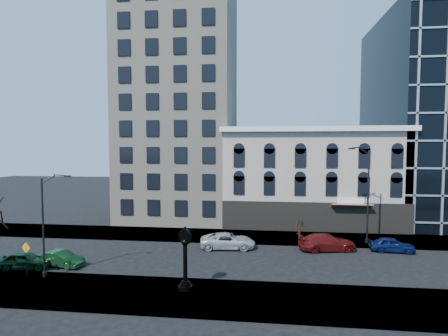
# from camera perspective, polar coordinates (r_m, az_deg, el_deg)

# --- Properties ---
(ground) EXTENTS (160.00, 160.00, 0.00)m
(ground) POSITION_cam_1_polar(r_m,az_deg,el_deg) (32.83, -4.41, -14.50)
(ground) COLOR black
(ground) RESTS_ON ground
(sidewalk_far) EXTENTS (160.00, 6.00, 0.12)m
(sidewalk_far) POSITION_cam_1_polar(r_m,az_deg,el_deg) (40.38, -2.21, -10.94)
(sidewalk_far) COLOR gray
(sidewalk_far) RESTS_ON ground
(sidewalk_near) EXTENTS (160.00, 6.00, 0.12)m
(sidewalk_near) POSITION_cam_1_polar(r_m,az_deg,el_deg) (25.50, -8.05, -19.85)
(sidewalk_near) COLOR gray
(sidewalk_near) RESTS_ON ground
(cream_tower) EXTENTS (15.90, 15.40, 42.50)m
(cream_tower) POSITION_cam_1_polar(r_m,az_deg,el_deg) (51.78, -7.26, 13.72)
(cream_tower) COLOR #B9AB95
(cream_tower) RESTS_ON ground
(victorian_row) EXTENTS (22.60, 11.19, 12.50)m
(victorian_row) POSITION_cam_1_polar(r_m,az_deg,el_deg) (47.09, 13.88, -1.62)
(victorian_row) COLOR #B0A191
(victorian_row) RESTS_ON ground
(street_clock) EXTENTS (1.02, 1.02, 4.49)m
(street_clock) POSITION_cam_1_polar(r_m,az_deg,el_deg) (25.42, -6.35, -14.86)
(street_clock) COLOR black
(street_clock) RESTS_ON sidewalk_near
(street_lamp_near) EXTENTS (2.06, 0.73, 8.08)m
(street_lamp_near) POSITION_cam_1_polar(r_m,az_deg,el_deg) (29.87, -26.49, -4.42)
(street_lamp_near) COLOR black
(street_lamp_near) RESTS_ON sidewalk_near
(street_lamp_far) EXTENTS (2.61, 0.84, 10.21)m
(street_lamp_far) POSITION_cam_1_polar(r_m,az_deg,el_deg) (38.53, 21.57, -0.17)
(street_lamp_far) COLOR black
(street_lamp_far) RESTS_ON sidewalk_far
(bare_tree_far) EXTENTS (1.88, 1.88, 3.22)m
(bare_tree_far) POSITION_cam_1_polar(r_m,az_deg,el_deg) (38.14, 12.25, -8.06)
(bare_tree_far) COLOR black
(bare_tree_far) RESTS_ON sidewalk_far
(warning_sign) EXTENTS (0.84, 0.24, 2.63)m
(warning_sign) POSITION_cam_1_polar(r_m,az_deg,el_deg) (31.76, -29.59, -11.96)
(warning_sign) COLOR black
(warning_sign) RESTS_ON sidewalk_near
(car_near_a) EXTENTS (4.50, 2.59, 1.44)m
(car_near_a) POSITION_cam_1_polar(r_m,az_deg,el_deg) (34.27, -29.75, -12.92)
(car_near_a) COLOR #143F1E
(car_near_a) RESTS_ON ground
(car_near_b) EXTENTS (4.13, 2.05, 1.30)m
(car_near_b) POSITION_cam_1_polar(r_m,az_deg,el_deg) (33.55, -25.05, -13.27)
(car_near_b) COLOR #143F1E
(car_near_b) RESTS_ON ground
(car_far_a) EXTENTS (5.64, 3.01, 1.51)m
(car_far_a) POSITION_cam_1_polar(r_m,az_deg,el_deg) (35.52, 0.64, -11.81)
(car_far_a) COLOR silver
(car_far_a) RESTS_ON ground
(car_far_b) EXTENTS (5.91, 3.34, 1.62)m
(car_far_b) POSITION_cam_1_polar(r_m,az_deg,el_deg) (36.28, 16.47, -11.54)
(car_far_b) COLOR maroon
(car_far_b) RESTS_ON ground
(car_far_c) EXTENTS (4.21, 2.00, 1.39)m
(car_far_c) POSITION_cam_1_polar(r_m,az_deg,el_deg) (38.04, 25.71, -11.22)
(car_far_c) COLOR #0C194C
(car_far_c) RESTS_ON ground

